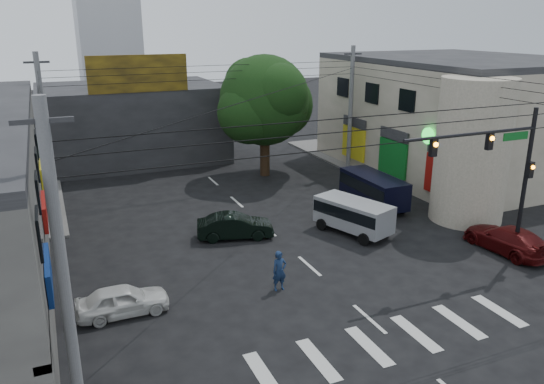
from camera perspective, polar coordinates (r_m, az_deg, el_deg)
ground at (r=23.28m, az=6.33°, el=-9.89°), size 160.00×160.00×0.00m
sidewalk_far_right at (r=46.95m, az=14.77°, el=4.04°), size 16.00×16.00×0.15m
building_right at (r=42.46m, az=19.31°, el=7.63°), size 14.00×18.00×8.00m
corner_column at (r=31.31m, az=20.72°, el=4.15°), size 4.00×4.00×8.00m
building_far at (r=44.95m, az=-14.85°, el=7.26°), size 14.00×10.00×6.00m
billboard at (r=39.59m, az=-14.21°, el=12.24°), size 7.00×0.30×2.60m
street_tree at (r=38.05m, az=-0.80°, el=9.79°), size 6.40×6.40×8.70m
traffic_gantry at (r=25.51m, az=23.38°, el=2.84°), size 7.10×0.35×7.20m
utility_pole_near_left at (r=14.67m, az=-21.57°, el=-8.45°), size 0.32×0.32×9.20m
utility_pole_far_left at (r=34.37m, az=-23.17°, el=6.02°), size 0.32×0.32×9.20m
utility_pole_far_right at (r=40.24m, az=8.45°, el=8.79°), size 0.32×0.32×9.20m
dark_sedan at (r=27.70m, az=-3.99°, el=-3.68°), size 3.37×4.64×1.30m
white_compact at (r=21.54m, az=-15.77°, el=-11.15°), size 1.43×3.51×1.19m
maroon_sedan at (r=28.46m, az=23.95°, el=-4.65°), size 2.34×4.73×1.31m
silver_minivan at (r=28.49m, az=8.73°, el=-2.70°), size 5.31×4.44×1.80m
navy_van at (r=32.76m, az=10.84°, el=0.09°), size 4.94×1.88×1.98m
traffic_officer at (r=22.38m, az=0.81°, el=-8.48°), size 0.65×0.44×1.74m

